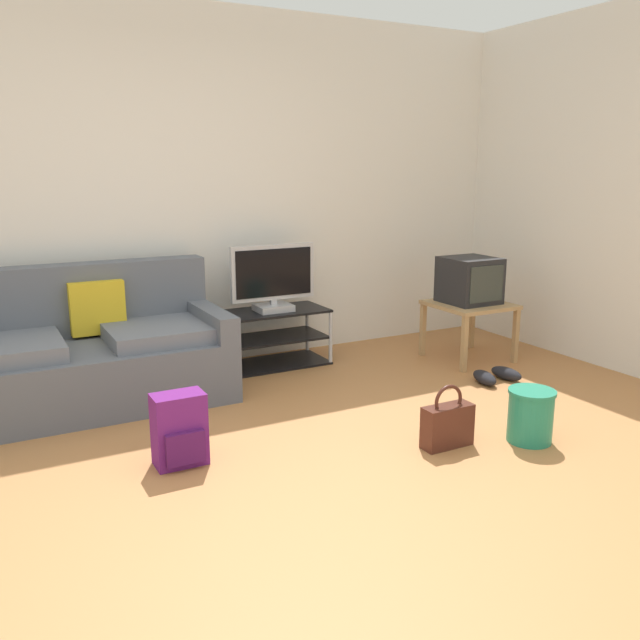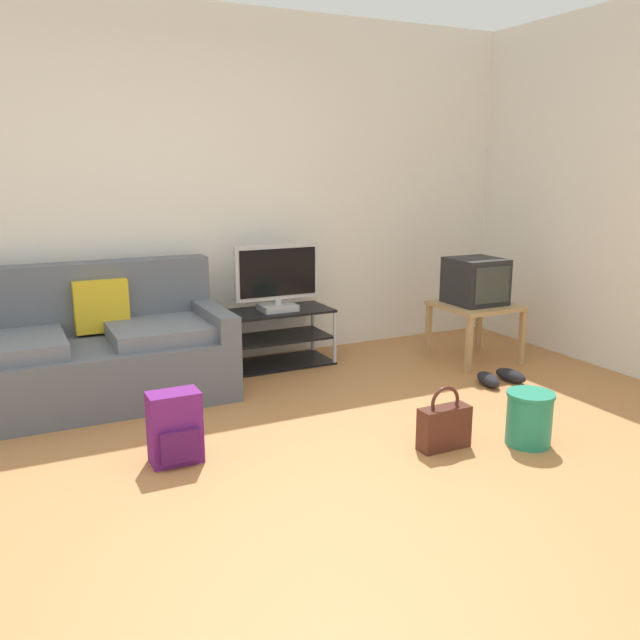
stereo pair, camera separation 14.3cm
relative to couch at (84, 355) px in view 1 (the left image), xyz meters
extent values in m
cube|color=#B27542|center=(0.69, -1.91, -0.33)|extent=(9.00, 9.80, 0.02)
cube|color=silver|center=(0.69, 0.54, 1.03)|extent=(9.00, 0.10, 2.70)
cube|color=silver|center=(3.74, -1.07, 1.03)|extent=(0.10, 3.60, 2.70)
cube|color=#565B66|center=(0.00, -0.06, -0.12)|extent=(1.83, 0.89, 0.40)
cube|color=#565B66|center=(0.00, 0.28, 0.32)|extent=(1.83, 0.20, 0.49)
cube|color=#565B66|center=(0.84, -0.06, 0.17)|extent=(0.14, 0.89, 0.18)
cube|color=slate|center=(0.50, -0.12, 0.13)|extent=(0.73, 0.62, 0.10)
cube|color=gold|center=(0.13, 0.16, 0.28)|extent=(0.36, 0.12, 0.36)
cube|color=black|center=(1.45, 0.19, 0.11)|extent=(0.85, 0.43, 0.02)
cube|color=black|center=(1.45, 0.19, -0.10)|extent=(0.81, 0.42, 0.02)
cube|color=black|center=(1.45, 0.19, -0.31)|extent=(0.85, 0.43, 0.02)
cylinder|color=#B7B7BC|center=(1.04, -0.01, -0.10)|extent=(0.03, 0.03, 0.44)
cylinder|color=#B7B7BC|center=(1.85, -0.01, -0.10)|extent=(0.03, 0.03, 0.44)
cylinder|color=#B7B7BC|center=(1.04, 0.39, -0.10)|extent=(0.03, 0.03, 0.44)
cylinder|color=#B7B7BC|center=(1.85, 0.39, -0.10)|extent=(0.03, 0.03, 0.44)
cube|color=#B2B2B7|center=(1.45, 0.17, 0.14)|extent=(0.27, 0.22, 0.05)
cube|color=#B2B2B7|center=(1.45, 0.17, 0.19)|extent=(0.05, 0.04, 0.04)
cube|color=#B2B2B7|center=(1.45, 0.17, 0.42)|extent=(0.68, 0.04, 0.42)
cube|color=black|center=(1.45, 0.15, 0.42)|extent=(0.62, 0.01, 0.36)
cube|color=tan|center=(2.91, -0.41, 0.13)|extent=(0.58, 0.58, 0.03)
cube|color=tan|center=(2.65, -0.67, -0.11)|extent=(0.04, 0.04, 0.44)
cube|color=tan|center=(3.17, -0.67, -0.11)|extent=(0.04, 0.04, 0.44)
cube|color=tan|center=(2.65, -0.15, -0.11)|extent=(0.04, 0.04, 0.44)
cube|color=tan|center=(3.17, -0.15, -0.11)|extent=(0.04, 0.04, 0.44)
cube|color=#232326|center=(2.91, -0.39, 0.32)|extent=(0.40, 0.39, 0.36)
cube|color=#333833|center=(2.91, -0.59, 0.32)|extent=(0.33, 0.01, 0.28)
cube|color=#661E70|center=(0.27, -1.22, -0.13)|extent=(0.27, 0.16, 0.39)
cube|color=#4C1654|center=(0.27, -1.32, -0.20)|extent=(0.20, 0.04, 0.17)
cylinder|color=#4C1654|center=(0.20, -1.12, -0.11)|extent=(0.04, 0.04, 0.31)
cylinder|color=#4C1654|center=(0.35, -1.12, -0.11)|extent=(0.04, 0.04, 0.31)
cube|color=#4C2319|center=(1.66, -1.71, -0.20)|extent=(0.30, 0.11, 0.24)
torus|color=#4C2319|center=(1.66, -1.71, -0.05)|extent=(0.19, 0.02, 0.19)
cylinder|color=#238466|center=(2.12, -1.87, -0.17)|extent=(0.25, 0.25, 0.31)
cylinder|color=#238466|center=(2.12, -1.87, -0.03)|extent=(0.27, 0.27, 0.02)
ellipsoid|color=black|center=(2.60, -0.96, -0.28)|extent=(0.17, 0.29, 0.09)
ellipsoid|color=black|center=(2.81, -0.96, -0.28)|extent=(0.15, 0.28, 0.09)
camera|label=1|loc=(-0.62, -4.45, 1.22)|focal=37.41mm
camera|label=2|loc=(-0.49, -4.51, 1.22)|focal=37.41mm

